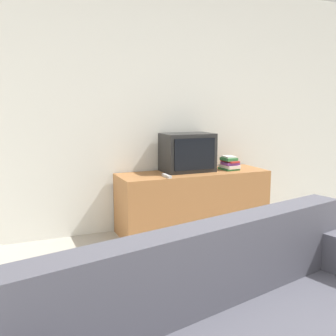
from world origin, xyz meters
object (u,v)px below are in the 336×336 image
Objects in this scene: tv_stand at (193,201)px; remote_on_stand at (167,176)px; book_stack at (229,164)px; television at (187,152)px.

remote_on_stand is at bearing -157.27° from tv_stand.
tv_stand is at bearing 179.23° from book_stack.
television is at bearing 169.77° from book_stack.
tv_stand is 3.02× the size of television.
tv_stand is 9.24× the size of remote_on_stand.
remote_on_stand is at bearing -169.44° from book_stack.
television is 0.46m from remote_on_stand.
television reaches higher than remote_on_stand.
television is 3.07× the size of remote_on_stand.
remote_on_stand is at bearing -145.18° from television.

